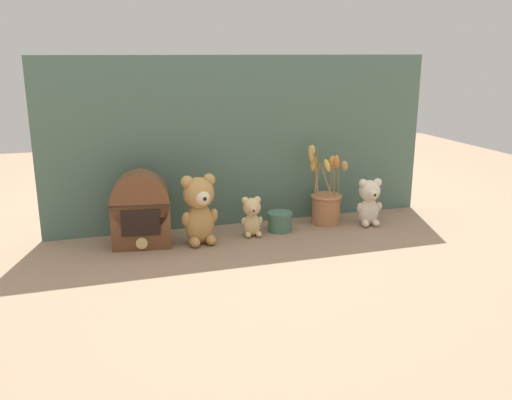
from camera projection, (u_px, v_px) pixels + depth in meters
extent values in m
plane|color=#8E7056|center=(258.00, 236.00, 1.90)|extent=(4.00, 4.00, 0.00)
cube|color=#4C6B5B|center=(244.00, 142.00, 1.97)|extent=(1.44, 0.02, 0.61)
ellipsoid|color=tan|center=(199.00, 224.00, 1.81)|extent=(0.11, 0.09, 0.14)
sphere|color=tan|center=(198.00, 193.00, 1.79)|extent=(0.10, 0.10, 0.10)
sphere|color=beige|center=(202.00, 198.00, 1.75)|extent=(0.05, 0.05, 0.05)
sphere|color=black|center=(205.00, 199.00, 1.73)|extent=(0.01, 0.01, 0.01)
sphere|color=tan|center=(209.00, 180.00, 1.79)|extent=(0.04, 0.04, 0.04)
sphere|color=tan|center=(187.00, 182.00, 1.76)|extent=(0.04, 0.04, 0.04)
ellipsoid|color=tan|center=(213.00, 216.00, 1.82)|extent=(0.04, 0.05, 0.06)
ellipsoid|color=tan|center=(186.00, 219.00, 1.78)|extent=(0.04, 0.05, 0.06)
ellipsoid|color=tan|center=(211.00, 240.00, 1.81)|extent=(0.04, 0.06, 0.03)
ellipsoid|color=tan|center=(195.00, 242.00, 1.79)|extent=(0.04, 0.06, 0.03)
ellipsoid|color=beige|center=(369.00, 212.00, 2.01)|extent=(0.08, 0.07, 0.10)
sphere|color=beige|center=(370.00, 191.00, 1.99)|extent=(0.08, 0.08, 0.08)
sphere|color=beige|center=(373.00, 194.00, 1.96)|extent=(0.04, 0.04, 0.04)
sphere|color=black|center=(375.00, 195.00, 1.95)|extent=(0.01, 0.01, 0.01)
sphere|color=beige|center=(378.00, 182.00, 1.99)|extent=(0.03, 0.03, 0.03)
sphere|color=beige|center=(363.00, 183.00, 1.98)|extent=(0.03, 0.03, 0.03)
ellipsoid|color=beige|center=(379.00, 207.00, 2.01)|extent=(0.03, 0.04, 0.05)
ellipsoid|color=beige|center=(361.00, 208.00, 1.99)|extent=(0.03, 0.04, 0.05)
ellipsoid|color=beige|center=(376.00, 223.00, 2.00)|extent=(0.03, 0.04, 0.03)
ellipsoid|color=beige|center=(365.00, 224.00, 2.00)|extent=(0.03, 0.04, 0.03)
ellipsoid|color=#DBBC84|center=(252.00, 225.00, 1.89)|extent=(0.07, 0.06, 0.08)
sphere|color=#DBBC84|center=(252.00, 207.00, 1.88)|extent=(0.06, 0.06, 0.06)
sphere|color=#D1B289|center=(253.00, 210.00, 1.85)|extent=(0.03, 0.03, 0.03)
sphere|color=black|center=(254.00, 211.00, 1.84)|extent=(0.01, 0.01, 0.01)
sphere|color=#DBBC84|center=(258.00, 200.00, 1.87)|extent=(0.03, 0.03, 0.03)
sphere|color=#DBBC84|center=(245.00, 200.00, 1.87)|extent=(0.03, 0.03, 0.03)
ellipsoid|color=#DBBC84|center=(260.00, 221.00, 1.89)|extent=(0.02, 0.03, 0.04)
ellipsoid|color=#DBBC84|center=(244.00, 221.00, 1.88)|extent=(0.02, 0.03, 0.04)
ellipsoid|color=#DBBC84|center=(257.00, 234.00, 1.89)|extent=(0.02, 0.04, 0.02)
ellipsoid|color=#DBBC84|center=(248.00, 235.00, 1.88)|extent=(0.02, 0.04, 0.02)
cylinder|color=#AD7047|center=(326.00, 209.00, 2.03)|extent=(0.11, 0.11, 0.11)
torus|color=#AD7047|center=(326.00, 196.00, 2.01)|extent=(0.12, 0.12, 0.01)
cylinder|color=#9E7542|center=(317.00, 179.00, 2.02)|extent=(0.03, 0.03, 0.11)
ellipsoid|color=gold|center=(314.00, 164.00, 2.01)|extent=(0.04, 0.04, 0.06)
cylinder|color=#9E7542|center=(338.00, 181.00, 1.98)|extent=(0.03, 0.04, 0.11)
ellipsoid|color=tan|center=(345.00, 166.00, 1.96)|extent=(0.04, 0.04, 0.05)
cylinder|color=#9E7542|center=(334.00, 179.00, 1.98)|extent=(0.02, 0.02, 0.13)
ellipsoid|color=orange|center=(337.00, 162.00, 1.96)|extent=(0.04, 0.04, 0.05)
cylinder|color=#9E7542|center=(326.00, 181.00, 1.96)|extent=(0.04, 0.03, 0.13)
ellipsoid|color=gold|center=(327.00, 165.00, 1.92)|extent=(0.04, 0.03, 0.05)
cylinder|color=#9E7542|center=(331.00, 177.00, 2.01)|extent=(0.01, 0.01, 0.12)
ellipsoid|color=gold|center=(332.00, 161.00, 2.00)|extent=(0.03, 0.03, 0.04)
cylinder|color=#9E7542|center=(316.00, 173.00, 2.00)|extent=(0.03, 0.04, 0.16)
ellipsoid|color=gold|center=(312.00, 152.00, 1.99)|extent=(0.04, 0.04, 0.06)
cylinder|color=#9E7542|center=(316.00, 175.00, 1.98)|extent=(0.01, 0.05, 0.16)
ellipsoid|color=tan|center=(311.00, 154.00, 1.95)|extent=(0.02, 0.04, 0.06)
cube|color=brown|center=(142.00, 223.00, 1.79)|extent=(0.20, 0.14, 0.16)
cylinder|color=brown|center=(140.00, 200.00, 1.77)|extent=(0.20, 0.14, 0.19)
cube|color=black|center=(141.00, 223.00, 1.73)|extent=(0.12, 0.02, 0.09)
cylinder|color=#D6BC7A|center=(142.00, 243.00, 1.75)|extent=(0.04, 0.01, 0.04)
cylinder|color=#47705B|center=(280.00, 223.00, 1.95)|extent=(0.08, 0.08, 0.06)
cylinder|color=#47705B|center=(280.00, 214.00, 1.94)|extent=(0.09, 0.09, 0.01)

